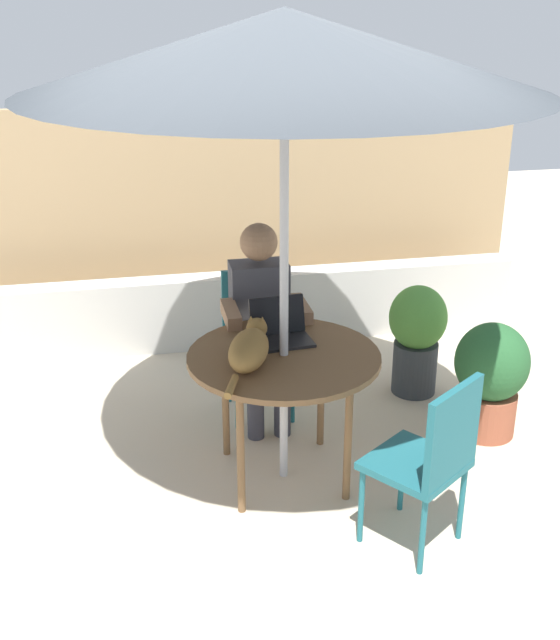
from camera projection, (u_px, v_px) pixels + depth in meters
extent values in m
plane|color=beige|center=(284.00, 475.00, 4.33)|extent=(14.00, 14.00, 0.00)
cube|color=tan|center=(221.00, 214.00, 6.17)|extent=(4.75, 0.08, 1.67)
cube|color=beige|center=(234.00, 309.00, 5.85)|extent=(4.28, 0.20, 0.54)
cylinder|color=brown|center=(284.00, 357.00, 4.05)|extent=(1.00, 1.00, 0.03)
cylinder|color=brown|center=(321.00, 390.00, 4.49)|extent=(0.04, 0.04, 0.70)
cylinder|color=brown|center=(225.00, 400.00, 4.39)|extent=(0.04, 0.04, 0.70)
cylinder|color=brown|center=(241.00, 452.00, 3.89)|extent=(0.04, 0.04, 0.70)
cylinder|color=brown|center=(348.00, 440.00, 3.99)|extent=(0.04, 0.04, 0.70)
cylinder|color=#B7B7BC|center=(284.00, 287.00, 3.90)|extent=(0.04, 0.04, 2.19)
cone|color=#2D3338|center=(285.00, 50.00, 3.47)|extent=(2.40, 2.40, 0.36)
sphere|color=#B7B7BC|center=(285.00, 47.00, 3.47)|extent=(0.06, 0.06, 0.06)
cube|color=#1E606B|center=(260.00, 350.00, 4.81)|extent=(0.40, 0.40, 0.04)
cube|color=#1E606B|center=(254.00, 303.00, 4.88)|extent=(0.40, 0.04, 0.44)
cylinder|color=#1E606B|center=(281.00, 368.00, 5.08)|extent=(0.03, 0.03, 0.41)
cylinder|color=#1E606B|center=(229.00, 373.00, 5.02)|extent=(0.03, 0.03, 0.41)
cylinder|color=#1E606B|center=(237.00, 398.00, 4.71)|extent=(0.03, 0.03, 0.41)
cylinder|color=#1E606B|center=(293.00, 392.00, 4.78)|extent=(0.03, 0.03, 0.41)
cube|color=#1E606B|center=(415.00, 464.00, 3.65)|extent=(0.56, 0.56, 0.04)
cube|color=#1E606B|center=(453.00, 433.00, 3.45)|extent=(0.34, 0.27, 0.44)
cylinder|color=#1E606B|center=(422.00, 536.00, 3.52)|extent=(0.03, 0.03, 0.41)
cylinder|color=#1E606B|center=(462.00, 502.00, 3.75)|extent=(0.03, 0.03, 0.41)
cylinder|color=#1E606B|center=(402.00, 475.00, 3.96)|extent=(0.03, 0.03, 0.41)
cylinder|color=#1E606B|center=(361.00, 505.00, 3.73)|extent=(0.03, 0.03, 0.41)
cube|color=#3F3F47|center=(259.00, 306.00, 4.70)|extent=(0.34, 0.20, 0.54)
sphere|color=#936B4C|center=(259.00, 242.00, 4.54)|extent=(0.22, 0.22, 0.22)
cube|color=#383842|center=(251.00, 351.00, 4.64)|extent=(0.12, 0.30, 0.12)
cylinder|color=#383842|center=(256.00, 404.00, 4.61)|extent=(0.10, 0.10, 0.44)
cube|color=#383842|center=(277.00, 349.00, 4.67)|extent=(0.12, 0.30, 0.12)
cylinder|color=#383842|center=(282.00, 401.00, 4.64)|extent=(0.10, 0.10, 0.44)
cube|color=#936B4C|center=(231.00, 315.00, 4.45)|extent=(0.08, 0.32, 0.08)
cube|color=#936B4C|center=(300.00, 309.00, 4.52)|extent=(0.08, 0.32, 0.08)
cube|color=black|center=(283.00, 341.00, 4.18)|extent=(0.32, 0.25, 0.02)
cube|color=black|center=(277.00, 315.00, 4.23)|extent=(0.30, 0.09, 0.20)
cube|color=black|center=(277.00, 315.00, 4.23)|extent=(0.30, 0.08, 0.20)
ellipsoid|color=olive|center=(249.00, 350.00, 3.89)|extent=(0.32, 0.44, 0.17)
sphere|color=olive|center=(257.00, 328.00, 4.09)|extent=(0.11, 0.11, 0.11)
ellipsoid|color=white|center=(253.00, 348.00, 4.01)|extent=(0.15, 0.15, 0.09)
cylinder|color=olive|center=(231.00, 387.00, 3.66)|extent=(0.10, 0.18, 0.04)
cone|color=olive|center=(262.00, 320.00, 4.07)|extent=(0.04, 0.04, 0.03)
cone|color=olive|center=(251.00, 319.00, 4.07)|extent=(0.04, 0.04, 0.03)
cylinder|color=#33383D|center=(414.00, 367.00, 5.16)|extent=(0.29, 0.29, 0.35)
ellipsoid|color=#4C8C38|center=(418.00, 317.00, 5.03)|extent=(0.37, 0.37, 0.42)
cylinder|color=#9E5138|center=(486.00, 412.00, 4.69)|extent=(0.34, 0.34, 0.27)
ellipsoid|color=#26592D|center=(492.00, 362.00, 4.57)|extent=(0.43, 0.43, 0.47)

